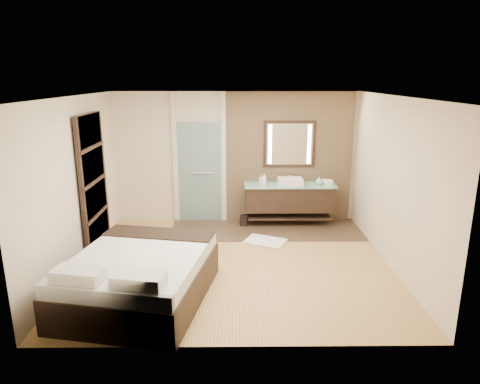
{
  "coord_description": "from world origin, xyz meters",
  "views": [
    {
      "loc": [
        0.0,
        -6.5,
        2.99
      ],
      "look_at": [
        0.07,
        0.6,
        1.06
      ],
      "focal_mm": 32.0,
      "sensor_mm": 36.0,
      "label": 1
    }
  ],
  "objects_px": {
    "bed": "(140,277)",
    "waste_bin": "(244,220)",
    "vanity": "(289,198)",
    "mirror_unit": "(289,144)"
  },
  "relations": [
    {
      "from": "vanity",
      "to": "bed",
      "type": "height_order",
      "value": "vanity"
    },
    {
      "from": "vanity",
      "to": "mirror_unit",
      "type": "relative_size",
      "value": 1.75
    },
    {
      "from": "bed",
      "to": "waste_bin",
      "type": "bearing_deg",
      "value": 74.44
    },
    {
      "from": "vanity",
      "to": "waste_bin",
      "type": "distance_m",
      "value": 1.04
    },
    {
      "from": "mirror_unit",
      "to": "waste_bin",
      "type": "distance_m",
      "value": 1.82
    },
    {
      "from": "vanity",
      "to": "bed",
      "type": "relative_size",
      "value": 0.77
    },
    {
      "from": "bed",
      "to": "waste_bin",
      "type": "distance_m",
      "value": 3.36
    },
    {
      "from": "bed",
      "to": "mirror_unit",
      "type": "bearing_deg",
      "value": 64.62
    },
    {
      "from": "vanity",
      "to": "mirror_unit",
      "type": "bearing_deg",
      "value": 90.0
    },
    {
      "from": "bed",
      "to": "waste_bin",
      "type": "xyz_separation_m",
      "value": [
        1.49,
        3.01,
        -0.23
      ]
    }
  ]
}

